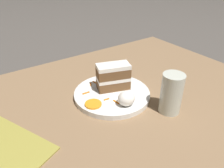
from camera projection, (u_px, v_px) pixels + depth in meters
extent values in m
plane|color=#4C4742|center=(104.00, 115.00, 0.71)|extent=(6.00, 6.00, 0.00)
cube|color=#846647|center=(103.00, 110.00, 0.70)|extent=(1.21, 0.81, 0.04)
cylinder|color=white|center=(112.00, 94.00, 0.73)|extent=(0.25, 0.25, 0.02)
cube|color=brown|center=(113.00, 84.00, 0.74)|extent=(0.12, 0.09, 0.03)
cube|color=white|center=(113.00, 78.00, 0.73)|extent=(0.12, 0.09, 0.01)
cube|color=brown|center=(113.00, 73.00, 0.72)|extent=(0.12, 0.09, 0.03)
cube|color=white|center=(113.00, 66.00, 0.71)|extent=(0.12, 0.09, 0.01)
ellipsoid|color=white|center=(127.00, 98.00, 0.65)|extent=(0.05, 0.05, 0.04)
cylinder|color=orange|center=(94.00, 105.00, 0.66)|extent=(0.05, 0.05, 0.01)
cube|color=orange|center=(106.00, 99.00, 0.69)|extent=(0.02, 0.01, 0.00)
cube|color=orange|center=(86.00, 93.00, 0.72)|extent=(0.02, 0.00, 0.00)
cube|color=orange|center=(107.00, 78.00, 0.80)|extent=(0.01, 0.01, 0.00)
cube|color=orange|center=(91.00, 84.00, 0.77)|extent=(0.01, 0.02, 0.00)
cube|color=orange|center=(95.00, 82.00, 0.78)|extent=(0.01, 0.02, 0.00)
cube|color=orange|center=(116.00, 102.00, 0.67)|extent=(0.01, 0.03, 0.00)
cylinder|color=beige|center=(171.00, 93.00, 0.63)|extent=(0.06, 0.06, 0.12)
cylinder|color=silver|center=(170.00, 105.00, 0.66)|extent=(0.06, 0.06, 0.04)
cube|color=#9E933D|center=(0.00, 149.00, 0.53)|extent=(0.25, 0.29, 0.00)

